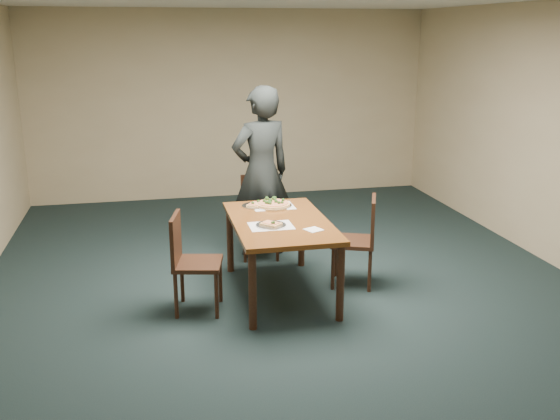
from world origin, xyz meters
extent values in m
plane|color=black|center=(0.00, 0.00, 0.00)|extent=(8.00, 8.00, 0.00)
plane|color=tan|center=(0.00, 4.00, 1.40)|extent=(6.00, 0.00, 6.00)
cube|color=#5A2F12|center=(-0.09, 0.12, 0.73)|extent=(0.90, 1.50, 0.04)
cylinder|color=black|center=(-0.48, -0.57, 0.35)|extent=(0.07, 0.07, 0.70)
cylinder|color=black|center=(-0.48, 0.81, 0.35)|extent=(0.07, 0.07, 0.70)
cylinder|color=black|center=(0.30, -0.57, 0.35)|extent=(0.07, 0.07, 0.70)
cylinder|color=black|center=(0.30, 0.81, 0.35)|extent=(0.07, 0.07, 0.70)
cube|color=black|center=(-0.09, 1.19, 0.45)|extent=(0.47, 0.47, 0.04)
cylinder|color=black|center=(-0.29, 1.04, 0.21)|extent=(0.04, 0.04, 0.43)
cylinder|color=black|center=(-0.24, 1.39, 0.21)|extent=(0.04, 0.04, 0.43)
cylinder|color=black|center=(0.07, 0.99, 0.21)|extent=(0.04, 0.04, 0.43)
cylinder|color=black|center=(0.12, 1.35, 0.21)|extent=(0.04, 0.04, 0.43)
cube|color=black|center=(-0.06, 1.38, 0.69)|extent=(0.42, 0.09, 0.44)
cube|color=black|center=(-0.90, -0.09, 0.45)|extent=(0.50, 0.50, 0.04)
cylinder|color=black|center=(-0.76, -0.30, 0.21)|extent=(0.04, 0.04, 0.43)
cylinder|color=black|center=(-1.11, -0.22, 0.21)|extent=(0.04, 0.04, 0.43)
cylinder|color=black|center=(-0.69, 0.05, 0.21)|extent=(0.04, 0.04, 0.43)
cylinder|color=black|center=(-1.04, 0.13, 0.21)|extent=(0.04, 0.04, 0.43)
cube|color=black|center=(-1.09, -0.05, 0.69)|extent=(0.12, 0.42, 0.44)
cube|color=black|center=(0.67, 0.20, 0.45)|extent=(0.54, 0.54, 0.04)
cylinder|color=black|center=(0.57, 0.44, 0.21)|extent=(0.04, 0.04, 0.43)
cylinder|color=black|center=(0.90, 0.31, 0.21)|extent=(0.04, 0.04, 0.43)
cylinder|color=black|center=(0.44, 0.10, 0.21)|extent=(0.04, 0.04, 0.43)
cylinder|color=black|center=(0.77, -0.03, 0.21)|extent=(0.04, 0.04, 0.43)
cube|color=black|center=(0.85, 0.13, 0.69)|extent=(0.19, 0.40, 0.44)
imported|color=black|center=(-0.06, 1.27, 0.96)|extent=(0.80, 0.63, 1.92)
cube|color=white|center=(-0.06, 0.61, 0.75)|extent=(0.42, 0.32, 0.00)
cube|color=white|center=(-0.21, -0.04, 0.75)|extent=(0.40, 0.30, 0.00)
cylinder|color=silver|center=(-0.06, 0.61, 0.76)|extent=(0.38, 0.38, 0.01)
cylinder|color=tan|center=(-0.06, 0.61, 0.77)|extent=(0.35, 0.35, 0.02)
cylinder|color=#F2C57E|center=(-0.06, 0.61, 0.79)|extent=(0.31, 0.31, 0.01)
sphere|color=#1B3C12|center=(-0.01, 0.74, 0.80)|extent=(0.04, 0.04, 0.04)
sphere|color=#1B3C12|center=(-0.14, 0.65, 0.80)|extent=(0.03, 0.03, 0.03)
sphere|color=#1B3C12|center=(-0.01, 0.55, 0.80)|extent=(0.03, 0.03, 0.03)
sphere|color=#1B3C12|center=(-0.10, 0.72, 0.80)|extent=(0.04, 0.04, 0.04)
sphere|color=#1B3C12|center=(0.02, 0.55, 0.80)|extent=(0.03, 0.03, 0.03)
sphere|color=#1B3C12|center=(-0.09, 0.59, 0.80)|extent=(0.03, 0.03, 0.03)
sphere|color=#1B3C12|center=(-0.11, 0.56, 0.81)|extent=(0.04, 0.04, 0.04)
sphere|color=#1B3C12|center=(-0.09, 0.65, 0.80)|extent=(0.03, 0.03, 0.03)
sphere|color=#1B3C12|center=(-0.10, 0.55, 0.80)|extent=(0.03, 0.03, 0.03)
sphere|color=#1B3C12|center=(0.05, 0.64, 0.80)|extent=(0.03, 0.03, 0.03)
sphere|color=#1B3C12|center=(-0.03, 0.60, 0.80)|extent=(0.04, 0.04, 0.04)
sphere|color=#1B3C12|center=(-0.03, 0.72, 0.80)|extent=(0.04, 0.04, 0.04)
sphere|color=#1B3C12|center=(-0.03, 0.68, 0.80)|extent=(0.03, 0.03, 0.03)
sphere|color=#1B3C12|center=(-0.08, 0.64, 0.80)|extent=(0.04, 0.04, 0.04)
sphere|color=#1B3C12|center=(-0.13, 0.58, 0.80)|extent=(0.04, 0.04, 0.04)
cylinder|color=silver|center=(-0.21, -0.04, 0.76)|extent=(0.28, 0.28, 0.01)
cube|color=tan|center=(-0.21, -0.04, 0.77)|extent=(0.21, 0.21, 0.02)
cube|color=#F2C57E|center=(-0.21, -0.04, 0.78)|extent=(0.17, 0.17, 0.01)
sphere|color=#1B3C12|center=(-0.20, -0.08, 0.79)|extent=(0.03, 0.03, 0.03)
sphere|color=#1B3C12|center=(-0.21, -0.08, 0.79)|extent=(0.03, 0.03, 0.03)
cylinder|color=silver|center=(-0.23, 0.65, 0.76)|extent=(0.28, 0.28, 0.01)
cube|color=tan|center=(-0.23, 0.65, 0.77)|extent=(0.21, 0.21, 0.02)
cube|color=#F2C57E|center=(-0.23, 0.65, 0.78)|extent=(0.16, 0.17, 0.01)
sphere|color=#1B3C12|center=(-0.26, 0.64, 0.79)|extent=(0.03, 0.03, 0.03)
sphere|color=#1B3C12|center=(-0.20, 0.68, 0.79)|extent=(0.03, 0.03, 0.03)
cube|color=white|center=(0.14, -0.25, 0.75)|extent=(0.18, 0.18, 0.01)
camera|label=1|loc=(-1.30, -5.40, 2.47)|focal=40.00mm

